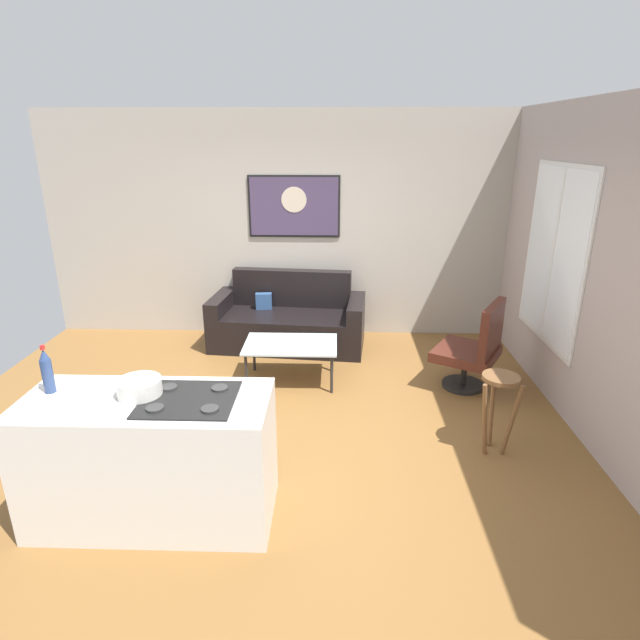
{
  "coord_description": "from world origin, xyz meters",
  "views": [
    {
      "loc": [
        0.47,
        -4.11,
        2.48
      ],
      "look_at": [
        0.32,
        0.9,
        0.7
      ],
      "focal_mm": 29.12,
      "sensor_mm": 36.0,
      "label": 1
    }
  ],
  "objects": [
    {
      "name": "armchair",
      "position": [
        1.89,
        0.79,
        0.45
      ],
      "size": [
        0.82,
        0.82,
        0.95
      ],
      "color": "black",
      "rests_on": "ground"
    },
    {
      "name": "wall_painting",
      "position": [
        -0.05,
        2.38,
        1.66
      ],
      "size": [
        1.14,
        0.03,
        0.75
      ],
      "color": "black"
    },
    {
      "name": "bar_stool",
      "position": [
        1.79,
        -0.35,
        0.52
      ],
      "size": [
        0.34,
        0.33,
        0.69
      ],
      "color": "brown",
      "rests_on": "ground"
    },
    {
      "name": "couch",
      "position": [
        -0.11,
        1.94,
        0.3
      ],
      "size": [
        1.93,
        0.99,
        0.89
      ],
      "color": "black",
      "rests_on": "ground"
    },
    {
      "name": "kitchen_counter",
      "position": [
        -0.75,
        -1.19,
        0.45
      ],
      "size": [
        1.6,
        0.68,
        0.92
      ],
      "color": "silver",
      "rests_on": "ground"
    },
    {
      "name": "back_wall",
      "position": [
        0.0,
        2.42,
        1.4
      ],
      "size": [
        6.4,
        0.05,
        2.8
      ],
      "primitive_type": "cube",
      "color": "#A9A195",
      "rests_on": "ground"
    },
    {
      "name": "coffee_table",
      "position": [
        0.01,
        0.91,
        0.4
      ],
      "size": [
        0.97,
        0.62,
        0.43
      ],
      "color": "silver",
      "rests_on": "ground"
    },
    {
      "name": "right_wall",
      "position": [
        2.62,
        0.3,
        1.4
      ],
      "size": [
        0.05,
        6.4,
        2.8
      ],
      "primitive_type": "cube",
      "color": "#AD9D99",
      "rests_on": "ground"
    },
    {
      "name": "soda_bottle",
      "position": [
        -1.4,
        -1.11,
        1.04
      ],
      "size": [
        0.07,
        0.07,
        0.33
      ],
      "color": "navy",
      "rests_on": "kitchen_counter"
    },
    {
      "name": "window",
      "position": [
        2.59,
        0.9,
        1.38
      ],
      "size": [
        0.03,
        1.38,
        1.74
      ],
      "color": "silver"
    },
    {
      "name": "mixing_bowl",
      "position": [
        -0.79,
        -1.15,
        0.95
      ],
      "size": [
        0.28,
        0.28,
        0.12
      ],
      "color": "silver",
      "rests_on": "kitchen_counter"
    },
    {
      "name": "ground",
      "position": [
        0.0,
        0.0,
        -0.02
      ],
      "size": [
        6.4,
        6.4,
        0.04
      ],
      "primitive_type": "cube",
      "color": "brown"
    }
  ]
}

